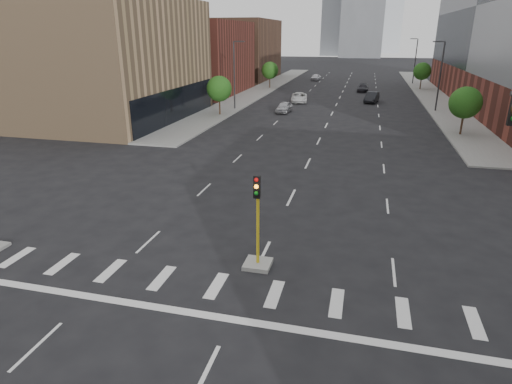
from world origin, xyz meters
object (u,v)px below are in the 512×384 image
at_px(car_near_left, 284,107).
at_px(car_deep_right, 363,88).
at_px(median_traffic_signal, 258,247).
at_px(car_far_left, 299,97).
at_px(car_distant, 316,77).
at_px(car_mid_right, 372,97).

xyz_separation_m(car_near_left, car_deep_right, (9.88, 25.04, -0.03)).
relative_size(median_traffic_signal, car_near_left, 1.07).
distance_m(median_traffic_signal, car_deep_right, 65.47).
relative_size(median_traffic_signal, car_far_left, 0.86).
bearing_deg(car_near_left, median_traffic_signal, -76.97).
height_order(median_traffic_signal, car_distant, median_traffic_signal).
bearing_deg(median_traffic_signal, car_mid_right, 84.47).
bearing_deg(car_deep_right, car_distant, 122.00).
bearing_deg(car_distant, car_deep_right, -53.31).
height_order(median_traffic_signal, car_deep_right, median_traffic_signal).
distance_m(car_mid_right, car_deep_right, 13.06).
xyz_separation_m(car_near_left, car_distant, (-0.82, 43.27, 0.01)).
distance_m(median_traffic_signal, car_mid_right, 52.64).
relative_size(car_near_left, car_far_left, 0.80).
relative_size(car_far_left, car_deep_right, 1.10).
distance_m(car_far_left, car_deep_right, 18.00).
xyz_separation_m(median_traffic_signal, car_near_left, (-6.36, 40.33, -0.27)).
relative_size(car_mid_right, car_deep_right, 1.02).
relative_size(car_near_left, car_deep_right, 0.89).
height_order(car_mid_right, car_distant, car_mid_right).
bearing_deg(car_far_left, car_distant, 85.01).
xyz_separation_m(car_near_left, car_far_left, (0.55, 9.65, 0.01)).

